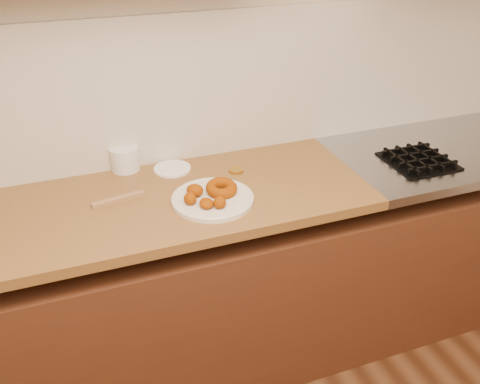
# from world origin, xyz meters

# --- Properties ---
(wall_back) EXTENTS (4.00, 0.02, 2.70)m
(wall_back) POSITION_xyz_m (0.00, 2.00, 1.35)
(wall_back) COLOR #C1B295
(wall_back) RESTS_ON ground
(base_cabinet) EXTENTS (3.60, 0.60, 0.77)m
(base_cabinet) POSITION_xyz_m (0.00, 1.69, 0.39)
(base_cabinet) COLOR #4F2714
(base_cabinet) RESTS_ON floor
(butcher_block) EXTENTS (2.30, 0.62, 0.04)m
(butcher_block) POSITION_xyz_m (-0.65, 1.69, 0.88)
(butcher_block) COLOR brown
(butcher_block) RESTS_ON base_cabinet
(stovetop) EXTENTS (1.30, 0.62, 0.04)m
(stovetop) POSITION_xyz_m (1.15, 1.69, 0.88)
(stovetop) COLOR #9EA0A5
(stovetop) RESTS_ON base_cabinet
(backsplash) EXTENTS (3.60, 0.02, 0.60)m
(backsplash) POSITION_xyz_m (0.00, 1.99, 1.20)
(backsplash) COLOR beige
(backsplash) RESTS_ON wall_back
(burner_grates) EXTENTS (0.91, 0.26, 0.03)m
(burner_grates) POSITION_xyz_m (1.13, 1.61, 0.91)
(burner_grates) COLOR black
(burner_grates) RESTS_ON stovetop
(donut_plate) EXTENTS (0.30, 0.30, 0.02)m
(donut_plate) POSITION_xyz_m (-0.11, 1.60, 0.91)
(donut_plate) COLOR silver
(donut_plate) RESTS_ON butcher_block
(ring_donut) EXTENTS (0.15, 0.16, 0.05)m
(ring_donut) POSITION_xyz_m (-0.07, 1.62, 0.94)
(ring_donut) COLOR #884100
(ring_donut) RESTS_ON donut_plate
(fried_dough_chunks) EXTENTS (0.15, 0.18, 0.05)m
(fried_dough_chunks) POSITION_xyz_m (-0.16, 1.58, 0.94)
(fried_dough_chunks) COLOR #884100
(fried_dough_chunks) RESTS_ON donut_plate
(plastic_tub) EXTENTS (0.15, 0.15, 0.10)m
(plastic_tub) POSITION_xyz_m (-0.37, 1.97, 0.95)
(plastic_tub) COLOR white
(plastic_tub) RESTS_ON butcher_block
(tub_lid) EXTENTS (0.20, 0.20, 0.01)m
(tub_lid) POSITION_xyz_m (-0.20, 1.90, 0.90)
(tub_lid) COLOR white
(tub_lid) RESTS_ON butcher_block
(brass_jar_lid) EXTENTS (0.08, 0.08, 0.01)m
(brass_jar_lid) POSITION_xyz_m (0.05, 1.79, 0.91)
(brass_jar_lid) COLOR #B0852C
(brass_jar_lid) RESTS_ON butcher_block
(wooden_utensil) EXTENTS (0.20, 0.06, 0.02)m
(wooden_utensil) POSITION_xyz_m (-0.44, 1.72, 0.91)
(wooden_utensil) COLOR #936A44
(wooden_utensil) RESTS_ON butcher_block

